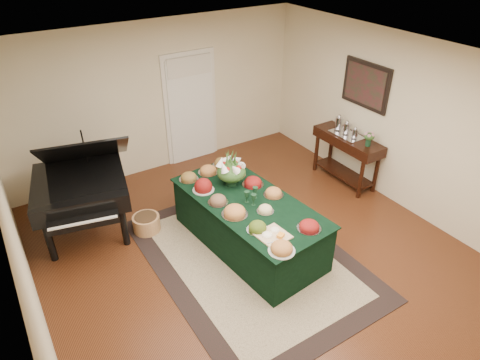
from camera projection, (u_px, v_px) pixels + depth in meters
ground at (251, 251)px, 6.13m from camera, size 6.00×6.00×0.00m
area_rug at (249, 258)px, 6.01m from camera, size 2.47×3.46×0.01m
kitchen_doorway at (191, 109)px, 8.00m from camera, size 1.05×0.07×2.10m
buffet_table at (248, 223)px, 6.07m from camera, size 1.34×2.45×0.76m
food_platters at (238, 195)px, 5.92m from camera, size 1.10×2.43×0.14m
cutting_board at (272, 234)px, 5.22m from camera, size 0.39×0.39×0.10m
green_goblets at (252, 196)px, 5.81m from camera, size 0.23×0.21×0.18m
floral_centerpiece at (231, 169)px, 6.12m from camera, size 0.44×0.44×0.44m
grand_piano at (81, 186)px, 6.14m from camera, size 1.65×1.76×1.61m
wicker_basket at (147, 224)px, 6.48m from camera, size 0.41×0.41×0.25m
mahogany_sideboard at (347, 146)px, 7.44m from camera, size 0.45×1.32×0.88m
tea_service at (346, 128)px, 7.34m from camera, size 0.34×0.58×0.30m
pink_bouquet at (369, 137)px, 6.94m from camera, size 0.19×0.19×0.25m
wall_painting at (366, 85)px, 6.98m from camera, size 0.05×0.95×0.75m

